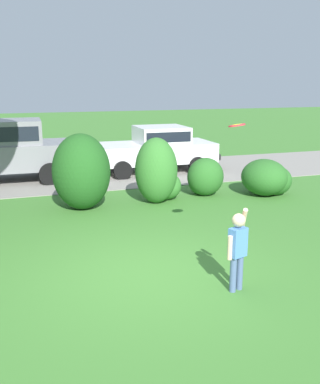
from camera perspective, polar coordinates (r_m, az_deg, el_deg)
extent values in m
plane|color=#3D752D|center=(7.38, -1.55, -10.52)|extent=(80.00, 80.00, 0.00)
cube|color=gray|center=(14.84, -10.44, 1.94)|extent=(28.00, 4.40, 0.02)
ellipsoid|color=#1E511C|center=(10.97, -10.09, 2.60)|extent=(1.41, 1.49, 1.86)
ellipsoid|color=#33702B|center=(11.36, -0.49, 2.78)|extent=(1.09, 1.10, 1.70)
ellipsoid|color=#33702B|center=(11.79, 0.78, 0.80)|extent=(0.81, 0.81, 0.73)
ellipsoid|color=#286023|center=(12.23, 5.87, 1.97)|extent=(1.02, 0.90, 1.05)
ellipsoid|color=#286023|center=(12.35, 5.33, 1.09)|extent=(0.69, 0.69, 0.62)
ellipsoid|color=#286023|center=(12.53, 13.28, 1.86)|extent=(1.24, 1.35, 1.00)
ellipsoid|color=#286023|center=(12.67, 14.62, 1.46)|extent=(0.90, 0.90, 0.81)
cube|color=white|center=(15.40, -0.98, 5.14)|extent=(4.20, 1.85, 0.64)
cube|color=white|center=(15.42, 0.14, 7.40)|extent=(1.68, 1.62, 0.56)
cube|color=black|center=(15.42, 0.14, 7.40)|extent=(1.55, 1.64, 0.34)
cylinder|color=black|center=(14.23, -4.84, 2.80)|extent=(0.60, 0.22, 0.60)
cylinder|color=black|center=(16.04, -6.44, 4.04)|extent=(0.60, 0.22, 0.60)
cylinder|color=black|center=(15.04, 4.85, 3.41)|extent=(0.60, 0.22, 0.60)
cylinder|color=black|center=(16.76, 2.32, 4.55)|extent=(0.60, 0.22, 0.60)
cube|color=black|center=(14.94, -8.85, 4.07)|extent=(0.12, 1.75, 0.20)
cube|color=black|center=(16.19, 6.30, 4.93)|extent=(0.12, 1.75, 0.20)
cube|color=gray|center=(14.66, -19.72, 4.34)|extent=(4.53, 1.93, 0.80)
cylinder|color=black|center=(13.82, -13.93, 2.26)|extent=(0.68, 0.23, 0.68)
cylinder|color=black|center=(15.66, -14.36, 3.59)|extent=(0.68, 0.23, 0.68)
cube|color=black|center=(14.76, -10.75, 4.19)|extent=(0.15, 1.75, 0.20)
cylinder|color=#4C608C|center=(6.80, 9.39, -10.43)|extent=(0.10, 0.10, 0.55)
cylinder|color=#4C608C|center=(6.89, 10.21, -10.12)|extent=(0.10, 0.10, 0.55)
cube|color=#4C7FCC|center=(6.66, 9.98, -6.39)|extent=(0.30, 0.23, 0.44)
sphere|color=beige|center=(6.55, 10.11, -3.60)|extent=(0.20, 0.20, 0.20)
cylinder|color=beige|center=(6.70, 10.73, -3.40)|extent=(0.16, 0.28, 0.39)
cylinder|color=beige|center=(6.57, 8.99, -7.11)|extent=(0.07, 0.07, 0.36)
cylinder|color=red|center=(7.47, 9.87, 8.46)|extent=(0.28, 0.28, 0.09)
cylinder|color=yellow|center=(7.46, 9.87, 8.49)|extent=(0.16, 0.16, 0.06)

